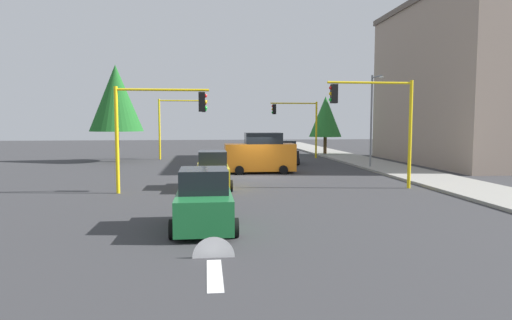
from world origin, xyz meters
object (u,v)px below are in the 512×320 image
traffic_signal_far_left (298,118)px  car_yellow (213,172)px  traffic_signal_near_right (156,118)px  tree_roadside_far (325,117)px  car_green (204,202)px  traffic_signal_near_left (378,112)px  street_lamp_curbside (373,111)px  tree_opposite_side (116,98)px  traffic_signal_far_right (179,117)px  delivery_van_orange (260,154)px  car_black (285,153)px

traffic_signal_far_left → car_yellow: traffic_signal_far_left is taller
traffic_signal_near_right → tree_roadside_far: (-24.00, 15.12, 0.37)m
tree_roadside_far → car_green: 34.44m
traffic_signal_near_left → street_lamp_curbside: 10.23m
traffic_signal_near_left → street_lamp_curbside: bearing=160.0°
street_lamp_curbside → tree_opposite_side: (-8.39, -20.20, 1.24)m
traffic_signal_far_right → traffic_signal_near_left: bearing=29.7°
tree_roadside_far → car_yellow: size_ratio=1.64×
car_green → car_yellow: (-8.95, 0.41, -0.00)m
delivery_van_orange → tree_opposite_side: bearing=-130.9°
traffic_signal_near_left → traffic_signal_far_right: bearing=-150.3°
traffic_signal_far_right → car_black: traffic_signal_far_right is taller
street_lamp_curbside → car_yellow: size_ratio=1.83×
traffic_signal_near_right → traffic_signal_far_left: size_ratio=0.96×
tree_roadside_far → street_lamp_curbside: bearing=-1.2°
car_yellow → traffic_signal_near_right: bearing=-68.2°
tree_opposite_side → car_green: bearing=16.7°
traffic_signal_near_right → delivery_van_orange: traffic_signal_near_right is taller
delivery_van_orange → traffic_signal_far_right: bearing=-152.5°
tree_roadside_far → car_black: bearing=-32.2°
car_green → car_black: (-22.17, 6.66, -0.00)m
traffic_signal_near_right → street_lamp_curbside: size_ratio=0.75×
traffic_signal_near_left → car_yellow: size_ratio=1.48×
traffic_signal_near_right → traffic_signal_far_left: 22.97m
traffic_signal_near_right → traffic_signal_near_left: bearing=90.0°
tree_opposite_side → car_green: (25.84, 7.75, -4.70)m
delivery_van_orange → car_green: bearing=-13.5°
tree_opposite_side → car_yellow: (16.88, 8.16, -4.70)m
traffic_signal_far_left → street_lamp_curbside: (10.39, 3.54, 0.47)m
street_lamp_curbside → car_yellow: (8.49, -12.04, -3.45)m
traffic_signal_far_right → delivery_van_orange: bearing=27.5°
street_lamp_curbside → delivery_van_orange: street_lamp_curbside is taller
traffic_signal_near_left → car_black: (-14.33, -2.29, -3.12)m
traffic_signal_near_left → car_black: traffic_signal_near_left is taller
traffic_signal_near_right → street_lamp_curbside: 17.68m
traffic_signal_far_left → delivery_van_orange: 13.30m
traffic_signal_far_left → traffic_signal_far_right: size_ratio=0.97×
traffic_signal_near_left → traffic_signal_far_right: (-20.00, -11.39, -0.01)m
traffic_signal_far_left → car_black: size_ratio=1.39×
car_yellow → delivery_van_orange: bearing=153.8°
tree_roadside_far → car_green: tree_roadside_far is taller
delivery_van_orange → traffic_signal_near_left: bearing=32.8°
street_lamp_curbside → tree_roadside_far: (-14.39, 0.30, -0.26)m
delivery_van_orange → car_green: delivery_van_orange is taller
delivery_van_orange → car_green: size_ratio=1.31×
traffic_signal_near_right → tree_roadside_far: size_ratio=0.84×
traffic_signal_near_left → tree_opposite_side: tree_opposite_side is taller
street_lamp_curbside → tree_roadside_far: size_ratio=1.12×
street_lamp_curbside → tree_opposite_side: tree_opposite_side is taller
tree_roadside_far → car_yellow: 26.19m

